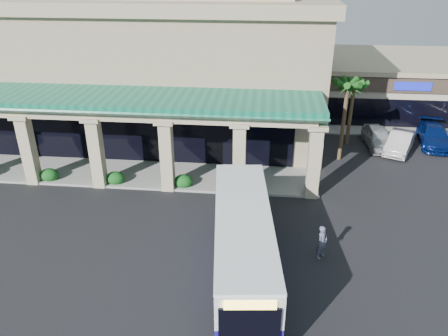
# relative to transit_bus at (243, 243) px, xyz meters

# --- Properties ---
(ground) EXTENTS (110.00, 110.00, 0.00)m
(ground) POSITION_rel_transit_bus_xyz_m (-2.19, 2.33, -1.55)
(ground) COLOR black
(main_building) EXTENTS (30.80, 14.80, 11.35)m
(main_building) POSITION_rel_transit_bus_xyz_m (-10.19, 18.33, 4.13)
(main_building) COLOR tan
(main_building) RESTS_ON ground
(arcade) EXTENTS (30.00, 6.20, 5.70)m
(arcade) POSITION_rel_transit_bus_xyz_m (-10.19, 9.13, 1.30)
(arcade) COLOR #106049
(arcade) RESTS_ON ground
(strip_mall) EXTENTS (22.50, 12.50, 4.90)m
(strip_mall) POSITION_rel_transit_bus_xyz_m (15.81, 26.33, 0.90)
(strip_mall) COLOR #C2B59C
(strip_mall) RESTS_ON ground
(palm_0) EXTENTS (2.40, 2.40, 6.60)m
(palm_0) POSITION_rel_transit_bus_xyz_m (6.31, 13.33, 1.75)
(palm_0) COLOR #134211
(palm_0) RESTS_ON ground
(palm_1) EXTENTS (2.40, 2.40, 5.80)m
(palm_1) POSITION_rel_transit_bus_xyz_m (7.31, 16.33, 1.35)
(palm_1) COLOR #134211
(palm_1) RESTS_ON ground
(broadleaf_tree) EXTENTS (2.60, 2.60, 4.81)m
(broadleaf_tree) POSITION_rel_transit_bus_xyz_m (5.31, 21.33, 0.86)
(broadleaf_tree) COLOR #114B14
(broadleaf_tree) RESTS_ON ground
(transit_bus) EXTENTS (3.72, 11.27, 3.09)m
(transit_bus) POSITION_rel_transit_bus_xyz_m (0.00, 0.00, 0.00)
(transit_bus) COLOR #2316A5
(transit_bus) RESTS_ON ground
(pedestrian) EXTENTS (0.74, 0.77, 1.77)m
(pedestrian) POSITION_rel_transit_bus_xyz_m (3.82, 1.37, -0.66)
(pedestrian) COLOR slate
(pedestrian) RESTS_ON ground
(car_silver) EXTENTS (2.03, 4.63, 1.55)m
(car_silver) POSITION_rel_transit_bus_xyz_m (9.58, 15.98, -0.77)
(car_silver) COLOR #B2B2B5
(car_silver) RESTS_ON ground
(car_white) EXTENTS (3.35, 4.86, 1.52)m
(car_white) POSITION_rel_transit_bus_xyz_m (11.04, 15.22, -0.79)
(car_white) COLOR white
(car_white) RESTS_ON ground
(car_red) EXTENTS (2.92, 5.50, 1.52)m
(car_red) POSITION_rel_transit_bus_xyz_m (14.06, 16.90, -0.79)
(car_red) COLOR navy
(car_red) RESTS_ON ground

